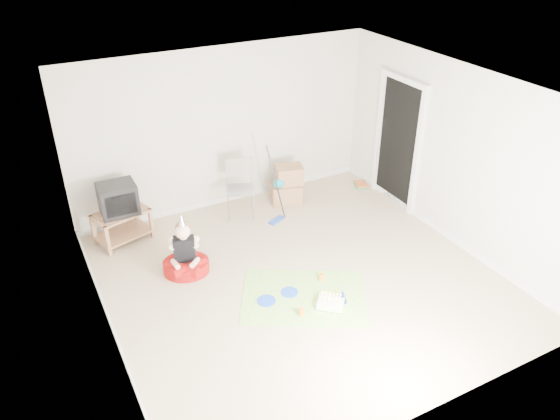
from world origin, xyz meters
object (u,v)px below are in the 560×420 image
cardboard_boxes (287,185)px  seated_woman (186,260)px  folding_chair (240,190)px  crt_tv (118,199)px  tv_stand (122,224)px  birthday_cake (331,303)px

cardboard_boxes → seated_woman: bearing=-152.5°
folding_chair → cardboard_boxes: (0.89, 0.08, -0.16)m
crt_tv → cardboard_boxes: crt_tv is taller
tv_stand → folding_chair: 1.87m
tv_stand → folding_chair: (1.86, -0.13, 0.18)m
crt_tv → folding_chair: bearing=-3.2°
tv_stand → birthday_cake: size_ratio=2.13×
crt_tv → birthday_cake: size_ratio=1.27×
cardboard_boxes → folding_chair: bearing=-175.0°
crt_tv → folding_chair: 1.88m
cardboard_boxes → crt_tv: bearing=178.9°
folding_chair → crt_tv: bearing=176.0°
birthday_cake → crt_tv: bearing=125.2°
tv_stand → cardboard_boxes: size_ratio=1.40×
crt_tv → birthday_cake: (1.93, -2.74, -0.67)m
crt_tv → cardboard_boxes: (2.75, -0.05, -0.41)m
seated_woman → tv_stand: bearing=115.3°
crt_tv → birthday_cake: 3.41m
tv_stand → folding_chair: size_ratio=0.92×
tv_stand → crt_tv: (0.00, 0.00, 0.43)m
crt_tv → cardboard_boxes: size_ratio=0.84×
seated_woman → birthday_cake: bearing=-48.6°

